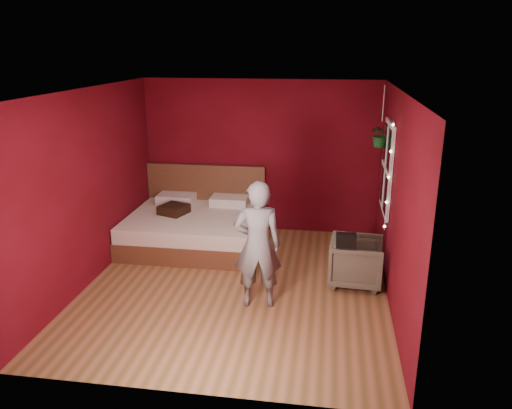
% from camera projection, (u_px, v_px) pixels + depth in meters
% --- Properties ---
extents(floor, '(4.50, 4.50, 0.00)m').
position_uv_depth(floor, '(237.00, 285.00, 6.80)').
color(floor, '#9C613E').
rests_on(floor, ground).
extents(room_walls, '(4.04, 4.54, 2.62)m').
position_uv_depth(room_walls, '(235.00, 165.00, 6.29)').
color(room_walls, maroon).
rests_on(room_walls, ground).
extents(window, '(0.05, 0.97, 1.27)m').
position_uv_depth(window, '(387.00, 168.00, 6.91)').
color(window, white).
rests_on(window, room_walls).
extents(fairy_lights, '(0.04, 0.04, 1.45)m').
position_uv_depth(fairy_lights, '(389.00, 177.00, 6.42)').
color(fairy_lights, silver).
rests_on(fairy_lights, room_walls).
extents(bed, '(2.09, 1.77, 1.15)m').
position_uv_depth(bed, '(196.00, 226.00, 8.17)').
color(bed, brown).
rests_on(bed, ground).
extents(person, '(0.64, 0.48, 1.61)m').
position_uv_depth(person, '(258.00, 245.00, 6.06)').
color(person, slate).
rests_on(person, ground).
extents(armchair, '(0.75, 0.74, 0.64)m').
position_uv_depth(armchair, '(356.00, 262.00, 6.76)').
color(armchair, '#696653').
rests_on(armchair, ground).
extents(handbag, '(0.26, 0.14, 0.18)m').
position_uv_depth(handbag, '(346.00, 240.00, 6.39)').
color(handbag, black).
rests_on(handbag, armchair).
extents(throw_pillow, '(0.51, 0.51, 0.14)m').
position_uv_depth(throw_pillow, '(174.00, 209.00, 8.05)').
color(throw_pillow, black).
rests_on(throw_pillow, bed).
extents(hanging_plant, '(0.41, 0.38, 0.86)m').
position_uv_depth(hanging_plant, '(381.00, 134.00, 7.04)').
color(hanging_plant, silver).
rests_on(hanging_plant, room_walls).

